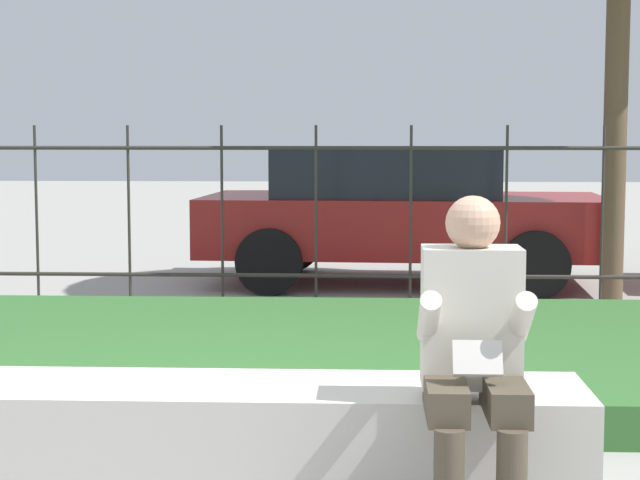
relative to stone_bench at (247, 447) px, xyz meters
The scene contains 5 objects.
stone_bench is the anchor object (origin of this frame).
person_seated_reader 1.08m from the stone_bench, 20.34° to the right, with size 0.42×0.73×1.28m.
grass_berm 2.39m from the stone_bench, 98.20° to the left, with size 9.96×3.34×0.22m.
iron_fence 4.69m from the stone_bench, 94.21° to the left, with size 7.96×0.03×1.59m.
car_parked_center 6.55m from the stone_bench, 82.90° to the left, with size 4.08×2.16×1.38m.
Camera 1 is at (0.85, -4.32, 1.51)m, focal length 60.00 mm.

